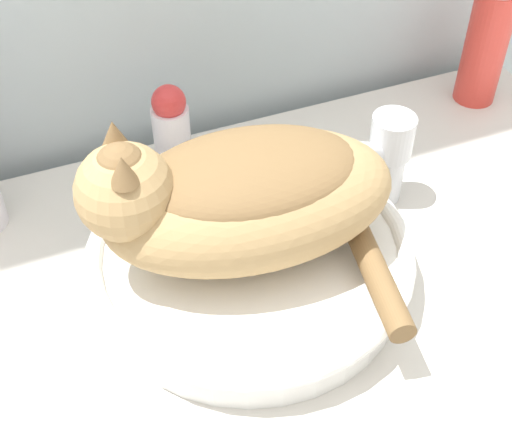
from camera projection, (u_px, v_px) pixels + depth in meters
name	position (u px, v px, depth m)	size (l,w,h in m)	color
sink_basin	(250.00, 259.00, 0.80)	(0.37, 0.37, 0.06)	white
cat	(238.00, 195.00, 0.73)	(0.34, 0.29, 0.17)	tan
faucet	(383.00, 154.00, 0.87)	(0.14, 0.07, 0.15)	silver
shampoo_bottle_tall	(487.00, 41.00, 1.02)	(0.06, 0.06, 0.20)	#DB3D33
deodorant_stick	(172.00, 133.00, 0.91)	(0.05, 0.05, 0.14)	silver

